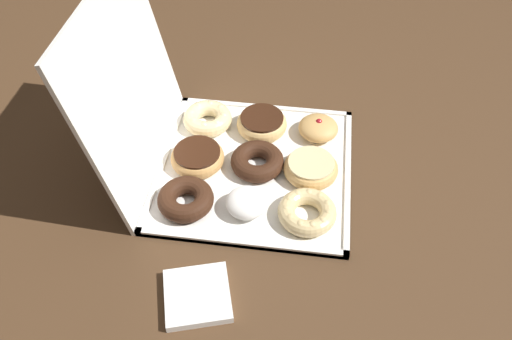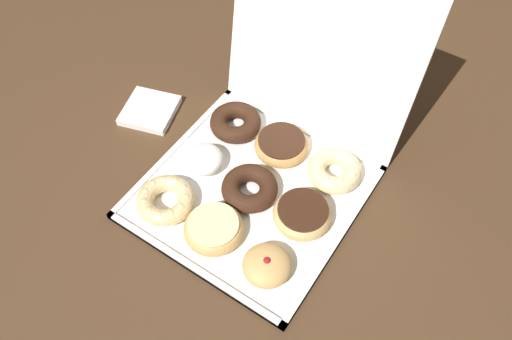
{
  "view_description": "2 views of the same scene",
  "coord_description": "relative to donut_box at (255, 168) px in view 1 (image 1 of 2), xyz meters",
  "views": [
    {
      "loc": [
        -0.75,
        -0.1,
        0.81
      ],
      "look_at": [
        -0.06,
        -0.01,
        0.06
      ],
      "focal_mm": 36.21,
      "sensor_mm": 36.0,
      "label": 1
    },
    {
      "loc": [
        0.33,
        -0.47,
        0.88
      ],
      "look_at": [
        -0.01,
        0.03,
        0.04
      ],
      "focal_mm": 36.04,
      "sensor_mm": 36.0,
      "label": 2
    }
  ],
  "objects": [
    {
      "name": "napkin_stack",
      "position": [
        -0.32,
        0.06,
        0.0
      ],
      "size": [
        0.14,
        0.14,
        0.02
      ],
      "primitive_type": "cube",
      "rotation": [
        0.0,
        0.0,
        0.3
      ],
      "color": "white",
      "rests_on": "ground"
    },
    {
      "name": "chocolate_frosted_donut_5",
      "position": [
        0.12,
        -0.0,
        0.03
      ],
      "size": [
        0.11,
        0.11,
        0.04
      ],
      "color": "#E5B770",
      "rests_on": "donut_box"
    },
    {
      "name": "chocolate_frosted_donut_7",
      "position": [
        -0.01,
        0.12,
        0.02
      ],
      "size": [
        0.11,
        0.11,
        0.04
      ],
      "color": "tan",
      "rests_on": "donut_box"
    },
    {
      "name": "powdered_filled_donut_3",
      "position": [
        -0.12,
        0.0,
        0.03
      ],
      "size": [
        0.08,
        0.08,
        0.04
      ],
      "color": "white",
      "rests_on": "donut_box"
    },
    {
      "name": "chocolate_cake_ring_donut_4",
      "position": [
        -0.0,
        -0.01,
        0.02
      ],
      "size": [
        0.11,
        0.11,
        0.04
      ],
      "color": "#381E11",
      "rests_on": "donut_box"
    },
    {
      "name": "glazed_ring_donut_1",
      "position": [
        -0.01,
        -0.12,
        0.02
      ],
      "size": [
        0.11,
        0.11,
        0.04
      ],
      "color": "tan",
      "rests_on": "donut_box"
    },
    {
      "name": "cruller_donut_0",
      "position": [
        -0.12,
        -0.12,
        0.02
      ],
      "size": [
        0.12,
        0.12,
        0.04
      ],
      "color": "#EACC8C",
      "rests_on": "donut_box"
    },
    {
      "name": "cruller_donut_8",
      "position": [
        0.12,
        0.13,
        0.02
      ],
      "size": [
        0.11,
        0.11,
        0.04
      ],
      "color": "beige",
      "rests_on": "donut_box"
    },
    {
      "name": "donut_box",
      "position": [
        0.0,
        0.0,
        0.0
      ],
      "size": [
        0.41,
        0.41,
        0.01
      ],
      "color": "white",
      "rests_on": "ground"
    },
    {
      "name": "box_lid_open",
      "position": [
        0.0,
        0.24,
        0.19
      ],
      "size": [
        0.41,
        0.08,
        0.39
      ],
      "primitive_type": "cube",
      "rotation": [
        1.39,
        0.0,
        0.0
      ],
      "color": "white",
      "rests_on": "ground"
    },
    {
      "name": "ground_plane",
      "position": [
        0.0,
        0.0,
        -0.01
      ],
      "size": [
        3.0,
        3.0,
        0.0
      ],
      "primitive_type": "plane",
      "color": "#4C331E"
    },
    {
      "name": "jelly_filled_donut_2",
      "position": [
        0.12,
        -0.13,
        0.03
      ],
      "size": [
        0.09,
        0.09,
        0.05
      ],
      "color": "tan",
      "rests_on": "donut_box"
    },
    {
      "name": "chocolate_cake_ring_donut_6",
      "position": [
        -0.12,
        0.12,
        0.02
      ],
      "size": [
        0.11,
        0.11,
        0.04
      ],
      "color": "#381E11",
      "rests_on": "donut_box"
    }
  ]
}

